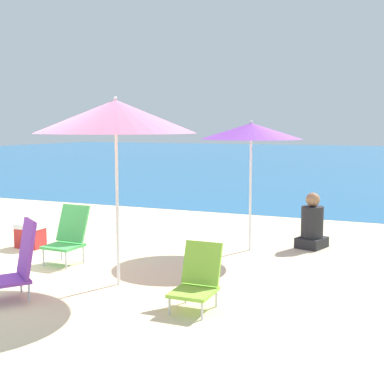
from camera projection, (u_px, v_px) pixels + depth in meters
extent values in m
plane|color=beige|center=(21.00, 272.00, 6.90)|extent=(60.00, 60.00, 0.00)
cube|color=#23669E|center=(329.00, 159.00, 30.11)|extent=(60.00, 40.00, 0.01)
cylinder|color=white|center=(117.00, 210.00, 6.26)|extent=(0.04, 0.04, 1.79)
cone|color=pink|center=(116.00, 117.00, 6.12)|extent=(1.87, 1.87, 0.38)
sphere|color=white|center=(115.00, 98.00, 6.10)|extent=(0.04, 0.04, 0.04)
cylinder|color=white|center=(250.00, 195.00, 8.01)|extent=(0.04, 0.04, 1.68)
cone|color=purple|center=(251.00, 131.00, 7.89)|extent=(1.52, 1.52, 0.24)
sphere|color=white|center=(251.00, 122.00, 7.87)|extent=(0.04, 0.04, 0.04)
cylinder|color=silver|center=(21.00, 284.00, 6.04)|extent=(0.02, 0.02, 0.20)
cylinder|color=silver|center=(29.00, 293.00, 5.73)|extent=(0.02, 0.02, 0.20)
cube|color=purple|center=(7.00, 281.00, 5.78)|extent=(0.61, 0.61, 0.04)
cube|color=purple|center=(27.00, 248.00, 5.84)|extent=(0.43, 0.37, 0.63)
cylinder|color=silver|center=(43.00, 258.00, 7.17)|extent=(0.02, 0.02, 0.24)
cylinder|color=silver|center=(66.00, 261.00, 7.01)|extent=(0.02, 0.02, 0.24)
cylinder|color=silver|center=(61.00, 252.00, 7.51)|extent=(0.02, 0.02, 0.24)
cylinder|color=silver|center=(83.00, 254.00, 7.35)|extent=(0.02, 0.02, 0.24)
cube|color=#47B756|center=(63.00, 246.00, 7.24)|extent=(0.46, 0.46, 0.04)
cube|color=#47B756|center=(73.00, 223.00, 7.41)|extent=(0.45, 0.24, 0.50)
cylinder|color=silver|center=(170.00, 306.00, 5.33)|extent=(0.02, 0.02, 0.18)
cylinder|color=silver|center=(202.00, 311.00, 5.20)|extent=(0.02, 0.02, 0.18)
cylinder|color=silver|center=(186.00, 294.00, 5.70)|extent=(0.02, 0.02, 0.18)
cylinder|color=silver|center=(216.00, 298.00, 5.57)|extent=(0.02, 0.02, 0.18)
cube|color=#8ECC3D|center=(193.00, 292.00, 5.44)|extent=(0.41, 0.48, 0.04)
cube|color=#8ECC3D|center=(202.00, 263.00, 5.62)|extent=(0.41, 0.18, 0.44)
cube|color=#262628|center=(312.00, 242.00, 8.27)|extent=(0.48, 0.53, 0.16)
cylinder|color=#262628|center=(312.00, 222.00, 8.23)|extent=(0.34, 0.34, 0.48)
sphere|color=#9E704C|center=(313.00, 200.00, 8.19)|extent=(0.21, 0.21, 0.21)
cube|color=#B72828|center=(30.00, 238.00, 8.26)|extent=(0.40, 0.28, 0.30)
cube|color=white|center=(30.00, 226.00, 8.24)|extent=(0.41, 0.29, 0.08)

